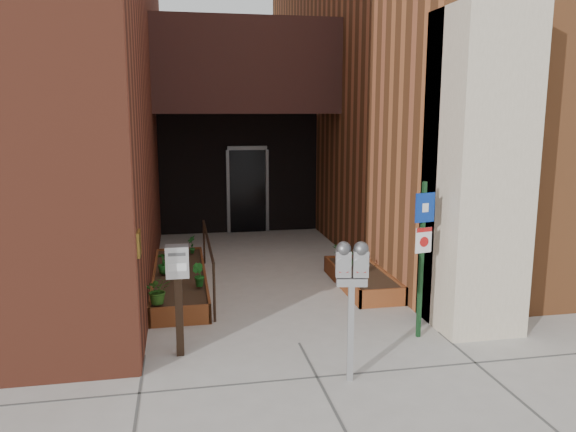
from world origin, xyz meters
TOP-DOWN VIEW (x-y plane):
  - ground at (0.00, 0.00)m, footprint 80.00×80.00m
  - architecture at (-0.18, 6.89)m, footprint 20.00×14.60m
  - planter_left at (-1.55, 2.70)m, footprint 0.90×3.60m
  - planter_right at (1.60, 2.20)m, footprint 0.80×2.20m
  - handrail at (-1.05, 2.65)m, footprint 0.04×3.34m
  - parking_meter at (0.35, -1.13)m, footprint 0.38×0.20m
  - sign_post at (1.65, -0.10)m, footprint 0.29×0.10m
  - payment_dropbox at (-1.55, -0.07)m, footprint 0.29×0.22m
  - shrub_left_a at (-1.85, 1.10)m, footprint 0.44×0.44m
  - shrub_left_b at (-1.25, 1.83)m, footprint 0.29×0.29m
  - shrub_left_c at (-1.81, 2.68)m, footprint 0.22×0.22m
  - shrub_left_d at (-1.30, 4.00)m, footprint 0.24×0.24m
  - shrub_right_a at (1.47, 2.07)m, footprint 0.22×0.22m
  - shrub_right_b at (1.49, 2.50)m, footprint 0.20×0.20m
  - shrub_right_c at (1.35, 2.65)m, footprint 0.44×0.44m

SIDE VIEW (x-z plane):
  - ground at x=0.00m, z-range 0.00..0.00m
  - planter_left at x=-1.55m, z-range -0.02..0.28m
  - planter_right at x=1.60m, z-range -0.02..0.28m
  - shrub_right_b at x=1.49m, z-range 0.30..0.59m
  - shrub_right_a at x=1.47m, z-range 0.30..0.61m
  - shrub_right_c at x=1.35m, z-range 0.30..0.65m
  - shrub_left_d at x=-1.30m, z-range 0.30..0.65m
  - shrub_left_c at x=-1.81m, z-range 0.30..0.66m
  - shrub_left_b at x=-1.25m, z-range 0.30..0.67m
  - shrub_left_a at x=-1.85m, z-range 0.30..0.71m
  - handrail at x=-1.05m, z-range 0.30..1.20m
  - payment_dropbox at x=-1.55m, z-range 0.31..1.74m
  - parking_meter at x=0.35m, z-range 0.45..2.08m
  - sign_post at x=1.65m, z-range 0.25..2.39m
  - architecture at x=-0.18m, z-range -0.02..9.98m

